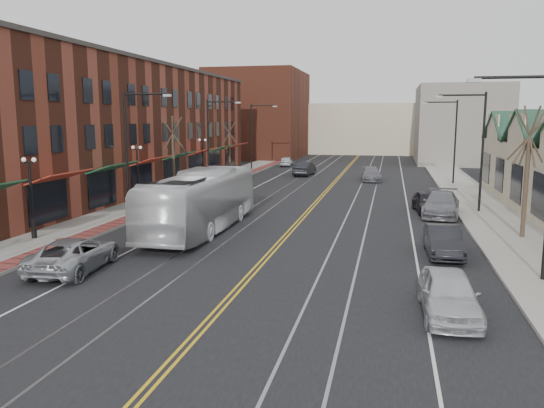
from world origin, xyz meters
The scene contains 30 objects.
ground centered at (0.00, 0.00, 0.00)m, with size 160.00×160.00×0.00m, color black.
sidewalk_left centered at (-12.00, 20.00, 0.07)m, with size 4.00×120.00×0.15m, color gray.
sidewalk_right centered at (12.00, 20.00, 0.07)m, with size 4.00×120.00×0.15m, color gray.
building_left centered at (-19.00, 27.00, 5.50)m, with size 10.00×50.00×11.00m, color brown.
backdrop_left centered at (-16.00, 70.00, 7.00)m, with size 14.00×18.00×14.00m, color brown.
backdrop_mid centered at (0.00, 85.00, 4.50)m, with size 22.00×14.00×9.00m, color #BFAF93.
backdrop_right centered at (15.00, 65.00, 5.50)m, with size 12.00×16.00×11.00m, color slate.
streetlight_l_1 centered at (-11.05, 16.00, 5.03)m, with size 3.33×0.25×8.00m.
streetlight_l_2 centered at (-11.05, 32.00, 5.03)m, with size 3.33×0.25×8.00m.
streetlight_l_3 centered at (-11.05, 48.00, 5.03)m, with size 3.33×0.25×8.00m.
streetlight_r_0 centered at (11.05, 6.00, 5.03)m, with size 3.33×0.25×8.00m.
streetlight_r_1 centered at (11.05, 22.00, 5.03)m, with size 3.33×0.25×8.00m.
streetlight_r_2 centered at (11.05, 38.00, 5.03)m, with size 3.33×0.25×8.00m.
lamppost_l_1 centered at (-12.80, 8.00, 2.20)m, with size 0.84×0.28×4.27m.
lamppost_l_2 centered at (-12.80, 20.00, 2.20)m, with size 0.84×0.28×4.27m.
lamppost_l_3 centered at (-12.80, 34.00, 2.20)m, with size 0.84×0.28×4.27m.
tree_left_near centered at (-12.50, 26.00, 3.51)m, with size 1.78×1.37×6.48m.
tree_left_far centered at (-12.50, 42.00, 3.28)m, with size 1.66×1.28×6.02m.
tree_right_mid centered at (12.50, 14.00, 3.75)m, with size 1.90×1.46×6.93m.
manhole_far centered at (-11.20, 8.00, 0.16)m, with size 0.60×0.60×0.02m, color #592D19.
traffic_signal centered at (-10.60, 24.00, 2.35)m, with size 0.18×0.15×3.80m.
transit_bus centered at (-5.00, 12.25, 1.73)m, with size 2.91×12.43×3.46m, color silver.
parked_suv centered at (-7.50, 3.51, 0.71)m, with size 2.36×5.12×1.42m, color #A4A6AB.
parked_car_a centered at (7.50, 1.49, 0.75)m, with size 1.77×4.41×1.50m, color silver.
parked_car_b centered at (8.04, 9.51, 0.71)m, with size 1.49×4.29×1.41m, color black.
parked_car_c centered at (8.86, 20.26, 0.81)m, with size 2.26×5.55×1.61m, color slate.
parked_car_d centered at (8.09, 21.49, 0.74)m, with size 1.74×4.32×1.47m, color black.
distant_car_left centered at (-4.03, 43.28, 0.80)m, with size 1.69×4.84×1.59m, color black.
distant_car_right centered at (3.55, 39.54, 0.69)m, with size 1.94×4.78×1.39m, color slate.
distant_car_far centered at (-8.29, 54.20, 0.68)m, with size 1.60×3.98×1.36m, color silver.
Camera 1 is at (5.50, -15.98, 6.42)m, focal length 35.00 mm.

